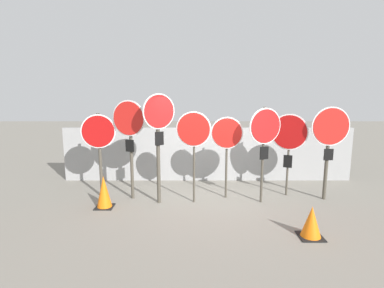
% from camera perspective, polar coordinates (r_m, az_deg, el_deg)
% --- Properties ---
extents(ground_plane, '(40.00, 40.00, 0.00)m').
position_cam_1_polar(ground_plane, '(7.63, 3.66, -10.15)').
color(ground_plane, gray).
extents(fence_back, '(8.49, 0.12, 1.58)m').
position_cam_1_polar(fence_back, '(8.89, 3.12, -1.95)').
color(fence_back, gray).
rests_on(fence_back, ground).
extents(stop_sign_0, '(0.83, 0.18, 2.10)m').
position_cam_1_polar(stop_sign_0, '(7.65, -17.22, 1.01)').
color(stop_sign_0, '#474238').
rests_on(stop_sign_0, ground).
extents(stop_sign_1, '(0.82, 0.31, 2.43)m').
position_cam_1_polar(stop_sign_1, '(7.29, -11.73, 2.72)').
color(stop_sign_1, '#474238').
rests_on(stop_sign_1, ground).
extents(stop_sign_2, '(0.68, 0.48, 2.58)m').
position_cam_1_polar(stop_sign_2, '(6.88, -6.25, 2.95)').
color(stop_sign_2, '#474238').
rests_on(stop_sign_2, ground).
extents(stop_sign_3, '(0.81, 0.18, 2.18)m').
position_cam_1_polar(stop_sign_3, '(6.89, 0.42, 1.95)').
color(stop_sign_3, '#474238').
rests_on(stop_sign_3, ground).
extents(stop_sign_4, '(0.77, 0.15, 2.03)m').
position_cam_1_polar(stop_sign_4, '(7.26, 6.77, 1.19)').
color(stop_sign_4, '#474238').
rests_on(stop_sign_4, ground).
extents(stop_sign_5, '(0.78, 0.34, 2.28)m').
position_cam_1_polar(stop_sign_5, '(7.08, 13.82, 2.06)').
color(stop_sign_5, '#474238').
rests_on(stop_sign_5, ground).
extents(stop_sign_6, '(0.83, 0.39, 2.09)m').
position_cam_1_polar(stop_sign_6, '(7.76, 18.12, 1.40)').
color(stop_sign_6, '#474238').
rests_on(stop_sign_6, ground).
extents(stop_sign_7, '(0.92, 0.16, 2.28)m').
position_cam_1_polar(stop_sign_7, '(7.80, 24.87, 1.40)').
color(stop_sign_7, '#474238').
rests_on(stop_sign_7, ground).
extents(traffic_cone_0, '(0.43, 0.43, 0.58)m').
position_cam_1_polar(traffic_cone_0, '(5.99, 21.90, -13.66)').
color(traffic_cone_0, black).
rests_on(traffic_cone_0, ground).
extents(traffic_cone_1, '(0.40, 0.40, 0.75)m').
position_cam_1_polar(traffic_cone_1, '(7.18, -16.33, -8.72)').
color(traffic_cone_1, black).
rests_on(traffic_cone_1, ground).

